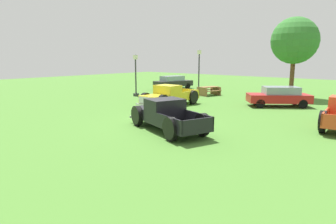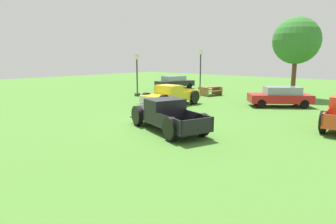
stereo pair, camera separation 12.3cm
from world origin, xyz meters
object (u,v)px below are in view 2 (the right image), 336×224
pickup_truck_behind_left (168,96)px  sedan_distant_b (280,96)px  sedan_distant_a (175,82)px  pickup_truck_foreground (164,115)px  picnic_table (210,90)px  lamp_post_near (200,70)px  oak_tree_east (296,41)px  lamp_post_far (137,74)px

pickup_truck_behind_left → sedan_distant_b: bearing=40.6°
sedan_distant_a → sedan_distant_b: (13.14, -4.23, -0.01)m
pickup_truck_behind_left → sedan_distant_b: (5.95, 5.10, 0.02)m
pickup_truck_foreground → picnic_table: (-5.44, 12.33, -0.21)m
sedan_distant_b → picnic_table: size_ratio=2.01×
pickup_truck_foreground → sedan_distant_a: 18.50m
sedan_distant_a → lamp_post_near: (4.17, -1.12, 1.43)m
sedan_distant_b → lamp_post_near: lamp_post_near is taller
pickup_truck_foreground → sedan_distant_a: size_ratio=1.15×
pickup_truck_behind_left → oak_tree_east: 12.05m
pickup_truck_foreground → pickup_truck_behind_left: pickup_truck_behind_left is taller
picnic_table → sedan_distant_b: bearing=-16.1°
pickup_truck_foreground → lamp_post_far: 12.64m
pickup_truck_foreground → oak_tree_east: 15.88m
sedan_distant_a → picnic_table: size_ratio=2.08×
sedan_distant_a → oak_tree_east: size_ratio=0.67×
pickup_truck_foreground → pickup_truck_behind_left: size_ratio=1.05×
sedan_distant_b → sedan_distant_a: bearing=162.1°
pickup_truck_behind_left → picnic_table: 7.25m
lamp_post_near → sedan_distant_b: bearing=-19.1°
pickup_truck_behind_left → sedan_distant_a: (-7.18, 9.34, 0.02)m
lamp_post_far → oak_tree_east: 13.58m
pickup_truck_foreground → picnic_table: 13.48m
lamp_post_far → pickup_truck_foreground: bearing=-37.3°
sedan_distant_b → picnic_table: (-7.11, 2.05, -0.24)m
pickup_truck_foreground → sedan_distant_b: pickup_truck_foreground is taller
sedan_distant_b → lamp_post_far: 12.03m
pickup_truck_behind_left → lamp_post_far: size_ratio=1.34×
sedan_distant_b → lamp_post_near: size_ratio=1.05×
sedan_distant_a → lamp_post_far: bearing=-78.0°
pickup_truck_behind_left → sedan_distant_a: bearing=127.6°
pickup_truck_foreground → oak_tree_east: size_ratio=0.77×
lamp_post_near → picnic_table: size_ratio=1.91×
sedan_distant_a → oak_tree_east: (12.27, 0.83, 3.99)m
lamp_post_far → oak_tree_east: bearing=35.5°
lamp_post_near → picnic_table: (1.86, -1.06, -1.67)m
lamp_post_far → picnic_table: 6.71m
lamp_post_far → sedan_distant_b: bearing=12.8°
pickup_truck_foreground → sedan_distant_b: 10.41m
sedan_distant_b → oak_tree_east: 6.50m
lamp_post_near → oak_tree_east: (8.10, 1.95, 2.56)m
sedan_distant_b → lamp_post_near: bearing=160.9°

